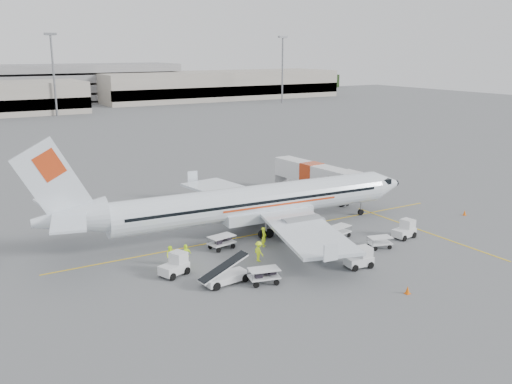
# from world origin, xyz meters

# --- Properties ---
(ground) EXTENTS (360.00, 360.00, 0.00)m
(ground) POSITION_xyz_m (0.00, 0.00, 0.00)
(ground) COLOR #56595B
(stripe_lead) EXTENTS (44.00, 0.20, 0.01)m
(stripe_lead) POSITION_xyz_m (0.00, 0.00, 0.01)
(stripe_lead) COLOR yellow
(stripe_lead) RESTS_ON ground
(stripe_cross) EXTENTS (0.20, 20.00, 0.01)m
(stripe_cross) POSITION_xyz_m (14.00, -8.00, 0.01)
(stripe_cross) COLOR yellow
(stripe_cross) RESTS_ON ground
(terminal_east) EXTENTS (90.00, 26.00, 10.00)m
(terminal_east) POSITION_xyz_m (70.00, 145.00, 5.00)
(terminal_east) COLOR gray
(terminal_east) RESTS_ON ground
(parking_garage) EXTENTS (62.00, 24.00, 14.00)m
(parking_garage) POSITION_xyz_m (25.00, 160.00, 7.00)
(parking_garage) COLOR slate
(parking_garage) RESTS_ON ground
(treeline) EXTENTS (300.00, 3.00, 6.00)m
(treeline) POSITION_xyz_m (0.00, 175.00, 3.00)
(treeline) COLOR black
(treeline) RESTS_ON ground
(mast_center) EXTENTS (3.20, 1.20, 22.00)m
(mast_center) POSITION_xyz_m (5.00, 118.00, 11.00)
(mast_center) COLOR slate
(mast_center) RESTS_ON ground
(mast_east) EXTENTS (3.20, 1.20, 22.00)m
(mast_east) POSITION_xyz_m (80.00, 118.00, 11.00)
(mast_east) COLOR slate
(mast_east) RESTS_ON ground
(aircraft) EXTENTS (41.26, 33.42, 10.80)m
(aircraft) POSITION_xyz_m (-0.81, 0.80, 5.40)
(aircraft) COLOR white
(aircraft) RESTS_ON ground
(jet_bridge) EXTENTS (4.31, 16.37, 4.25)m
(jet_bridge) POSITION_xyz_m (12.63, 9.51, 2.12)
(jet_bridge) COLOR silver
(jet_bridge) RESTS_ON ground
(belt_loader) EXTENTS (5.25, 2.45, 2.75)m
(belt_loader) POSITION_xyz_m (-9.57, -9.29, 1.37)
(belt_loader) COLOR silver
(belt_loader) RESTS_ON ground
(tug_fore) EXTENTS (2.50, 1.68, 1.79)m
(tug_fore) POSITION_xyz_m (10.72, -8.42, 0.90)
(tug_fore) COLOR silver
(tug_fore) RESTS_ON ground
(tug_mid) EXTENTS (2.43, 1.57, 1.77)m
(tug_mid) POSITION_xyz_m (1.73, -12.12, 0.89)
(tug_mid) COLOR silver
(tug_mid) RESTS_ON ground
(tug_aft) EXTENTS (2.74, 2.16, 1.86)m
(tug_aft) POSITION_xyz_m (-12.46, -5.67, 0.93)
(tug_aft) COLOR silver
(tug_aft) RESTS_ON ground
(cart_loaded_a) EXTENTS (2.65, 1.85, 1.27)m
(cart_loaded_a) POSITION_xyz_m (-6.12, -2.00, 0.64)
(cart_loaded_a) COLOR silver
(cart_loaded_a) RESTS_ON ground
(cart_loaded_b) EXTENTS (2.68, 1.95, 1.26)m
(cart_loaded_b) POSITION_xyz_m (-7.01, -10.93, 0.63)
(cart_loaded_b) COLOR silver
(cart_loaded_b) RESTS_ON ground
(cart_empty_a) EXTENTS (2.53, 1.83, 1.19)m
(cart_empty_a) POSITION_xyz_m (5.34, -5.07, 0.60)
(cart_empty_a) COLOR silver
(cart_empty_a) RESTS_ON ground
(cart_empty_b) EXTENTS (2.39, 1.76, 1.12)m
(cart_empty_b) POSITION_xyz_m (6.61, -9.44, 0.56)
(cart_empty_b) COLOR silver
(cart_empty_b) RESTS_ON ground
(cone_nose) EXTENTS (0.37, 0.37, 0.61)m
(cone_nose) POSITION_xyz_m (22.31, -6.20, 0.30)
(cone_nose) COLOR #E55B08
(cone_nose) RESTS_ON ground
(cone_port) EXTENTS (0.35, 0.35, 0.57)m
(cone_port) POSITION_xyz_m (3.13, 13.50, 0.28)
(cone_port) COLOR #E55B08
(cone_port) RESTS_ON ground
(cone_stbd) EXTENTS (0.40, 0.40, 0.65)m
(cone_stbd) POSITION_xyz_m (1.33, -18.19, 0.32)
(cone_stbd) COLOR #E55B08
(cone_stbd) RESTS_ON ground
(crew_a) EXTENTS (0.80, 0.81, 1.89)m
(crew_a) POSITION_xyz_m (-2.42, -3.48, 0.94)
(crew_a) COLOR #CCF11A
(crew_a) RESTS_ON ground
(crew_b) EXTENTS (1.09, 1.08, 1.77)m
(crew_b) POSITION_xyz_m (-11.85, -3.57, 0.89)
(crew_b) COLOR #CCF11A
(crew_b) RESTS_ON ground
(crew_c) EXTENTS (0.74, 1.20, 1.80)m
(crew_c) POSITION_xyz_m (-4.80, -6.49, 0.90)
(crew_c) COLOR #CCF11A
(crew_c) RESTS_ON ground
(crew_d) EXTENTS (1.22, 0.86, 1.91)m
(crew_d) POSITION_xyz_m (-10.69, -4.20, 0.96)
(crew_d) COLOR #CCF11A
(crew_d) RESTS_ON ground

